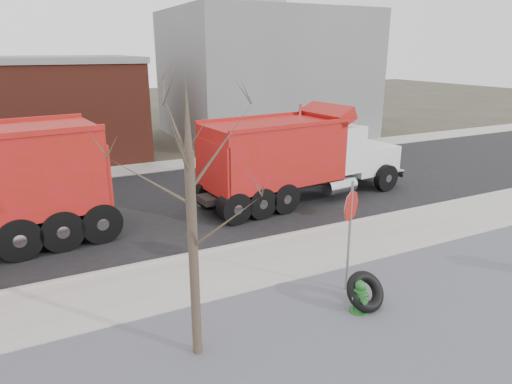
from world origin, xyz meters
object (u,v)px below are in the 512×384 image
fire_hydrant (359,298)px  truck_tire (365,292)px  stop_sign (350,218)px  dump_truck_red_a (298,154)px

fire_hydrant → truck_tire: (0.23, 0.09, 0.06)m
truck_tire → stop_sign: 1.69m
dump_truck_red_a → stop_sign: bearing=-117.4°
fire_hydrant → stop_sign: bearing=72.2°
truck_tire → fire_hydrant: bearing=-158.0°
truck_tire → dump_truck_red_a: (2.71, 7.39, 1.38)m
dump_truck_red_a → fire_hydrant: bearing=-117.2°
stop_sign → dump_truck_red_a: bearing=62.0°
fire_hydrant → dump_truck_red_a: 8.17m
fire_hydrant → truck_tire: bearing=24.6°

